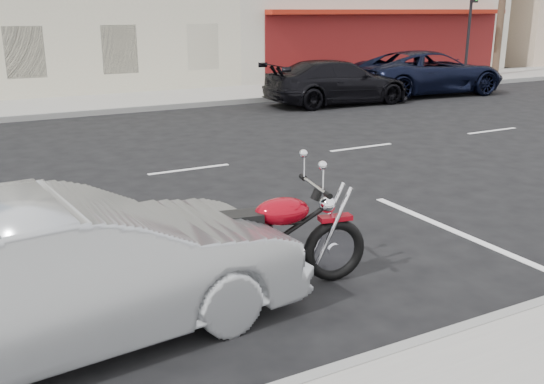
{
  "coord_description": "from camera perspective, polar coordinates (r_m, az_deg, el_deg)",
  "views": [
    {
      "loc": [
        -5.85,
        -10.49,
        2.9
      ],
      "look_at": [
        -2.57,
        -4.36,
        0.8
      ],
      "focal_mm": 40.0,
      "sensor_mm": 36.0,
      "label": 1
    }
  ],
  "objects": [
    {
      "name": "fire_hydrant",
      "position": [
        26.17,
        15.23,
        11.06
      ],
      "size": [
        0.2,
        0.2,
        0.72
      ],
      "color": "beige",
      "rests_on": "sidewalk_far"
    },
    {
      "name": "ground",
      "position": [
        12.36,
        0.91,
        3.25
      ],
      "size": [
        120.0,
        120.0,
        0.0
      ],
      "primitive_type": "plane",
      "color": "black",
      "rests_on": "ground"
    },
    {
      "name": "sedan_silver",
      "position": [
        5.63,
        -18.28,
        -7.15
      ],
      "size": [
        4.35,
        1.88,
        1.39
      ],
      "primitive_type": "imported",
      "rotation": [
        0.0,
        0.0,
        1.67
      ],
      "color": "#9B9EA2",
      "rests_on": "ground"
    },
    {
      "name": "motorcycle",
      "position": [
        6.69,
        6.15,
        -4.14
      ],
      "size": [
        2.25,
        0.82,
        1.14
      ],
      "rotation": [
        0.0,
        0.0,
        -0.18
      ],
      "color": "black",
      "rests_on": "ground"
    },
    {
      "name": "suv_far",
      "position": [
        22.41,
        14.51,
        10.83
      ],
      "size": [
        5.68,
        3.01,
        1.52
      ],
      "primitive_type": "imported",
      "rotation": [
        0.0,
        0.0,
        1.48
      ],
      "color": "black",
      "rests_on": "ground"
    },
    {
      "name": "car_far",
      "position": [
        19.51,
        6.17,
        10.24
      ],
      "size": [
        4.86,
        2.16,
        1.39
      ],
      "primitive_type": "imported",
      "rotation": [
        0.0,
        0.0,
        1.52
      ],
      "color": "black",
      "rests_on": "ground"
    },
    {
      "name": "traffic_light",
      "position": [
        27.0,
        18.23,
        15.3
      ],
      "size": [
        0.26,
        0.3,
        3.8
      ],
      "color": "black",
      "rests_on": "sidewalk_far"
    }
  ]
}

